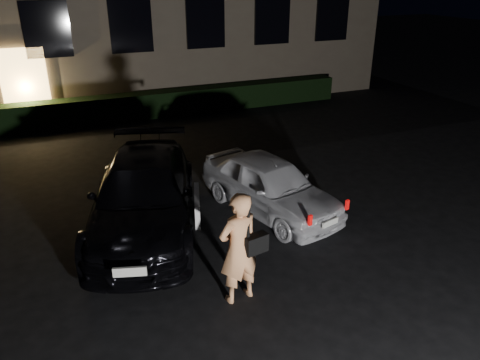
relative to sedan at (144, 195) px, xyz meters
name	(u,v)px	position (x,y,z in m)	size (l,w,h in m)	color
ground	(280,292)	(1.49, -2.94, -0.68)	(80.00, 80.00, 0.00)	black
hedge	(140,106)	(1.49, 7.56, -0.26)	(15.00, 0.70, 0.85)	black
sedan	(144,195)	(0.00, 0.00, 0.00)	(3.21, 5.07, 1.37)	black
hatch	(270,185)	(2.56, -0.36, -0.09)	(2.23, 3.71, 1.18)	silver
man	(239,248)	(0.84, -2.81, 0.23)	(0.81, 0.55, 1.81)	#E89B63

